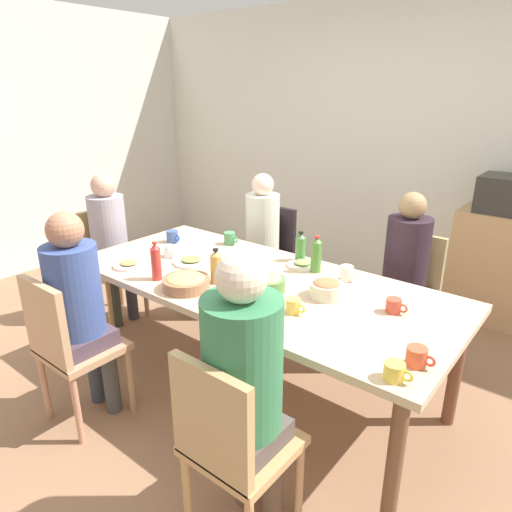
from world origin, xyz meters
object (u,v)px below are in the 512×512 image
at_px(chair_0, 406,292).
at_px(side_cabinet, 499,267).
at_px(person_4, 110,237).
at_px(cup_7, 169,251).
at_px(person_3, 261,235).
at_px(plate_3, 303,264).
at_px(plate_2, 129,264).
at_px(bottle_1, 300,247).
at_px(cup_5, 417,357).
at_px(chair_3, 268,254).
at_px(bowl_1, 186,282).
at_px(cup_1, 347,273).
at_px(chair_4, 106,258).
at_px(chair_2, 68,343).
at_px(person_2, 78,302).
at_px(bowl_0, 268,283).
at_px(bottle_3, 316,255).
at_px(chair_1, 230,442).
at_px(cup_3, 294,306).
at_px(plate_1, 191,261).
at_px(plate_0, 236,257).
at_px(cup_2, 395,372).
at_px(cup_0, 173,236).
at_px(cup_6, 394,306).
at_px(person_0, 404,268).
at_px(person_1, 244,377).
at_px(bottle_0, 216,267).
at_px(dining_table, 256,290).
at_px(cup_4, 230,238).
at_px(bowl_2, 326,288).
at_px(bottle_2, 156,262).

height_order(chair_0, side_cabinet, same).
xyz_separation_m(person_4, cup_7, (0.77, -0.06, 0.07)).
distance_m(person_3, plate_3, 0.82).
height_order(plate_2, bottle_1, bottle_1).
bearing_deg(cup_5, plate_3, 146.62).
distance_m(chair_3, bowl_1, 1.32).
xyz_separation_m(cup_1, side_cabinet, (0.52, 1.64, -0.34)).
bearing_deg(bottle_1, chair_4, -164.87).
relative_size(chair_0, chair_2, 1.00).
xyz_separation_m(person_2, chair_3, (0.00, 1.71, -0.22)).
xyz_separation_m(chair_3, bowl_0, (0.74, -0.98, 0.28)).
bearing_deg(cup_7, bottle_3, 23.42).
bearing_deg(chair_1, cup_3, 104.45).
relative_size(chair_4, plate_1, 3.88).
bearing_deg(chair_3, plate_0, -69.47).
relative_size(cup_1, cup_2, 0.95).
distance_m(person_4, cup_5, 2.55).
xyz_separation_m(cup_0, cup_1, (1.34, 0.16, 0.00)).
relative_size(person_4, cup_2, 10.21).
height_order(chair_4, bottle_3, bottle_3).
bearing_deg(bowl_1, cup_6, 23.74).
xyz_separation_m(cup_0, side_cabinet, (1.86, 1.80, -0.34)).
bearing_deg(person_0, person_1, -90.00).
height_order(cup_7, bottle_0, bottle_0).
xyz_separation_m(cup_3, side_cabinet, (0.53, 2.18, -0.33)).
bearing_deg(chair_0, side_cabinet, 71.49).
bearing_deg(bottle_0, person_4, 172.36).
distance_m(cup_6, bottle_0, 1.00).
height_order(person_2, bowl_0, person_2).
xyz_separation_m(dining_table, cup_3, (0.41, -0.21, 0.10)).
height_order(person_2, plate_2, person_2).
height_order(chair_0, cup_1, chair_0).
bearing_deg(cup_7, person_1, -30.25).
bearing_deg(chair_3, person_2, -90.00).
relative_size(person_4, bottle_1, 6.06).
xyz_separation_m(person_0, cup_4, (-1.15, -0.41, 0.08)).
relative_size(person_1, plate_0, 5.88).
height_order(chair_2, cup_6, chair_2).
relative_size(person_1, bottle_0, 6.12).
height_order(person_4, cup_6, person_4).
bearing_deg(bowl_0, cup_2, -21.77).
height_order(person_2, cup_3, person_2).
height_order(chair_3, cup_0, chair_3).
relative_size(plate_0, cup_7, 2.05).
bearing_deg(bowl_2, cup_7, -174.16).
xyz_separation_m(cup_0, cup_4, (0.36, 0.23, 0.00)).
distance_m(chair_2, bottle_1, 1.50).
bearing_deg(chair_3, bottle_2, -84.23).
height_order(chair_0, cup_2, chair_0).
xyz_separation_m(plate_0, plate_3, (0.42, 0.16, 0.00)).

